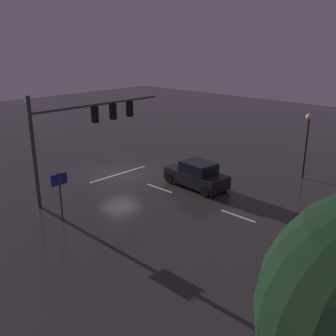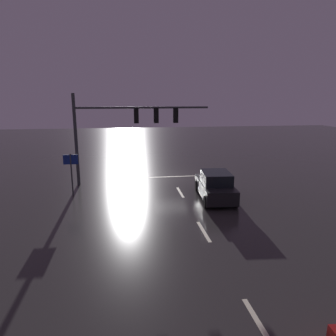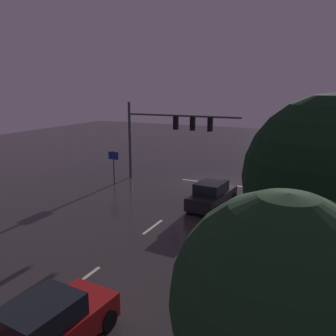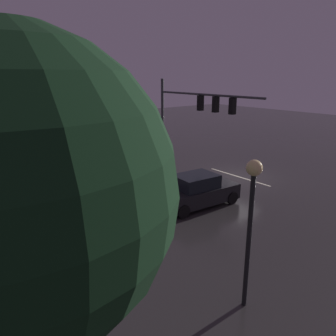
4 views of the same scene
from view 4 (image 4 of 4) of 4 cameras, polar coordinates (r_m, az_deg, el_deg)
ground_plane at (r=22.25m, az=12.21°, el=-1.54°), size 80.00×80.00×0.00m
traffic_signal_assembly at (r=22.77m, az=4.51°, el=10.34°), size 9.36×0.47×6.31m
lane_dash_far at (r=19.45m, az=4.66°, el=-3.79°), size 0.16×2.20×0.01m
lane_dash_mid at (r=16.22m, az=-11.17°, el=-8.24°), size 0.16×2.20×0.01m
stop_bar at (r=22.29m, az=12.29°, el=-1.50°), size 5.00×0.16×0.01m
car_approaching at (r=16.91m, az=5.25°, el=-4.05°), size 2.21×4.48×1.70m
street_lamp_left_kerb at (r=9.16m, az=14.43°, el=-6.43°), size 0.44×0.44×4.47m
route_sign at (r=24.38m, az=-5.55°, el=4.92°), size 0.90×0.10×2.64m
tree_left_far at (r=5.18m, az=-24.95°, el=-3.86°), size 4.71×4.71×7.34m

